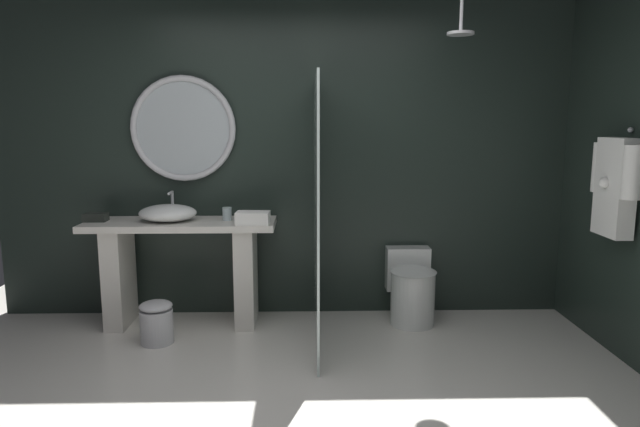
{
  "coord_description": "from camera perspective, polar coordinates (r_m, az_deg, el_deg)",
  "views": [
    {
      "loc": [
        0.14,
        -2.78,
        1.62
      ],
      "look_at": [
        0.23,
        0.81,
        1.03
      ],
      "focal_mm": 31.57,
      "sensor_mm": 36.0,
      "label": 1
    }
  ],
  "objects": [
    {
      "name": "ground_plane",
      "position": [
        3.23,
        -4.06,
        -20.81
      ],
      "size": [
        5.76,
        5.76,
        0.0
      ],
      "primitive_type": "plane",
      "color": "silver"
    },
    {
      "name": "back_wall_panel",
      "position": [
        4.7,
        -3.19,
        5.47
      ],
      "size": [
        4.8,
        0.1,
        2.6
      ],
      "primitive_type": "cube",
      "color": "#1E2823",
      "rests_on": "ground_plane"
    },
    {
      "name": "vanity_counter",
      "position": [
        4.62,
        -13.79,
        -4.8
      ],
      "size": [
        1.48,
        0.49,
        0.84
      ],
      "color": "silver",
      "rests_on": "ground_plane"
    },
    {
      "name": "vessel_sink",
      "position": [
        4.54,
        -15.17,
        0.06
      ],
      "size": [
        0.44,
        0.36,
        0.22
      ],
      "color": "white",
      "rests_on": "vanity_counter"
    },
    {
      "name": "tumbler_cup",
      "position": [
        4.49,
        -9.4,
        -0.03
      ],
      "size": [
        0.07,
        0.07,
        0.1
      ],
      "primitive_type": "cylinder",
      "color": "silver",
      "rests_on": "vanity_counter"
    },
    {
      "name": "tissue_box",
      "position": [
        4.74,
        -21.79,
        -0.36
      ],
      "size": [
        0.17,
        0.12,
        0.06
      ],
      "primitive_type": "cube",
      "color": "#282D28",
      "rests_on": "vanity_counter"
    },
    {
      "name": "round_wall_mirror",
      "position": [
        4.7,
        -13.71,
        8.35
      ],
      "size": [
        0.85,
        0.05,
        0.85
      ],
      "color": "silver"
    },
    {
      "name": "shower_glass_panel",
      "position": [
        4.06,
        -0.36,
        0.08
      ],
      "size": [
        0.02,
        1.26,
        1.93
      ],
      "primitive_type": "cube",
      "color": "silver",
      "rests_on": "ground_plane"
    },
    {
      "name": "rain_shower_head",
      "position": [
        4.27,
        14.07,
        17.61
      ],
      "size": [
        0.19,
        0.19,
        0.28
      ],
      "color": "silver"
    },
    {
      "name": "hanging_bathrobe",
      "position": [
        4.24,
        27.76,
        2.83
      ],
      "size": [
        0.2,
        0.51,
        0.73
      ],
      "color": "silver"
    },
    {
      "name": "toilet",
      "position": [
        4.66,
        9.22,
        -7.51
      ],
      "size": [
        0.37,
        0.55,
        0.58
      ],
      "color": "white",
      "rests_on": "ground_plane"
    },
    {
      "name": "waste_bin",
      "position": [
        4.37,
        -16.24,
        -10.49
      ],
      "size": [
        0.24,
        0.24,
        0.32
      ],
      "color": "silver",
      "rests_on": "ground_plane"
    },
    {
      "name": "folded_hand_towel",
      "position": [
        4.31,
        -6.82,
        -0.45
      ],
      "size": [
        0.26,
        0.17,
        0.09
      ],
      "primitive_type": "cube",
      "rotation": [
        0.0,
        0.0,
        -0.04
      ],
      "color": "white",
      "rests_on": "vanity_counter"
    }
  ]
}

